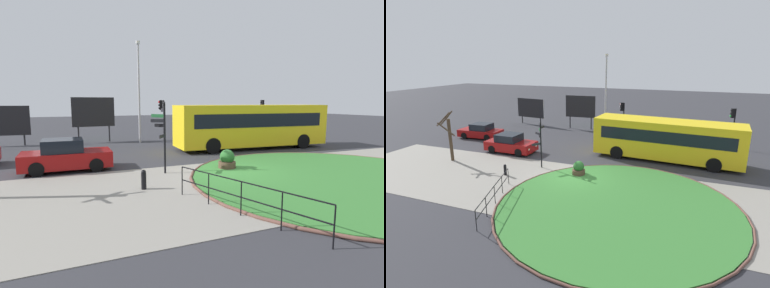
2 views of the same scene
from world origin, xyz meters
TOP-DOWN VIEW (x-y plane):
  - ground at (0.00, 0.00)m, footprint 120.00×120.00m
  - sidewalk_paving at (0.00, -1.90)m, footprint 32.00×8.20m
  - grass_island at (3.55, -2.95)m, footprint 12.23×12.23m
  - grass_kerb_ring at (3.55, -2.95)m, footprint 12.54×12.54m
  - signpost_directional at (-2.90, 0.96)m, footprint 0.60×1.17m
  - bollard_foreground at (-4.37, -1.24)m, footprint 0.19×0.19m
  - railing_grass_edge at (-2.50, -4.93)m, footprint 1.67×5.01m
  - bus_yellow at (5.04, 5.74)m, footprint 10.76×3.33m
  - car_near_lane at (-6.94, 3.36)m, footprint 4.06×1.97m
  - traffic_light_near at (9.83, 11.08)m, footprint 0.48×0.32m
  - traffic_light_far at (0.38, 11.40)m, footprint 0.48×0.32m
  - lamppost_tall at (-1.39, 11.64)m, footprint 0.32×0.32m
  - billboard_left at (-4.67, 13.45)m, footprint 3.28×0.36m
  - billboard_right at (-10.93, 13.76)m, footprint 3.54×0.52m
  - planter_near_signpost at (0.12, 0.45)m, footprint 0.83×0.83m

SIDE VIEW (x-z plane):
  - ground at x=0.00m, z-range 0.00..0.00m
  - sidewalk_paving at x=0.00m, z-range 0.00..0.02m
  - grass_island at x=3.55m, z-range 0.00..0.10m
  - grass_kerb_ring at x=3.55m, z-range 0.00..0.11m
  - bollard_foreground at x=-4.37m, z-range 0.01..0.76m
  - planter_near_signpost at x=0.12m, z-range -0.05..0.93m
  - railing_grass_edge at x=-2.50m, z-range 0.16..1.18m
  - car_near_lane at x=-6.94m, z-range -0.07..1.43m
  - bus_yellow at x=5.04m, z-range 0.12..3.12m
  - billboard_right at x=-10.93m, z-range 0.35..3.29m
  - signpost_directional at x=-2.90m, z-range 0.27..3.50m
  - billboard_left at x=-4.67m, z-range 0.56..4.13m
  - traffic_light_far at x=0.38m, z-range 0.79..4.14m
  - traffic_light_near at x=9.83m, z-range 0.80..4.19m
  - lamppost_tall at x=-1.39m, z-range 0.29..8.09m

